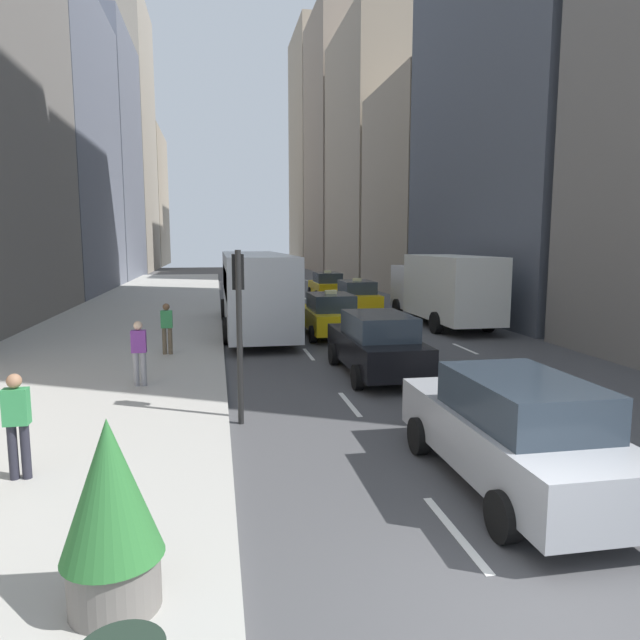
{
  "coord_description": "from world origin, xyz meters",
  "views": [
    {
      "loc": [
        -3.18,
        -4.56,
        3.77
      ],
      "look_at": [
        -0.33,
        11.14,
        1.56
      ],
      "focal_mm": 32.0,
      "sensor_mm": 36.0,
      "label": 1
    }
  ],
  "objects_px": {
    "taxi_second": "(330,315)",
    "taxi_lead": "(356,297)",
    "traffic_light_pole": "(239,308)",
    "sedan_black_near": "(513,431)",
    "city_bus": "(254,288)",
    "box_truck": "(443,288)",
    "planter_with_shrub": "(111,512)",
    "pedestrian_near_curb": "(17,421)",
    "sedan_silver_behind": "(376,344)",
    "taxi_third": "(327,285)",
    "pedestrian_far_walking": "(167,326)",
    "pedestrian_mid_block": "(139,350)"
  },
  "relations": [
    {
      "from": "box_truck",
      "to": "traffic_light_pole",
      "type": "height_order",
      "value": "traffic_light_pole"
    },
    {
      "from": "box_truck",
      "to": "traffic_light_pole",
      "type": "distance_m",
      "value": 15.68
    },
    {
      "from": "box_truck",
      "to": "planter_with_shrub",
      "type": "distance_m",
      "value": 21.61
    },
    {
      "from": "sedan_black_near",
      "to": "traffic_light_pole",
      "type": "bearing_deg",
      "value": 134.84
    },
    {
      "from": "sedan_silver_behind",
      "to": "taxi_lead",
      "type": "bearing_deg",
      "value": 78.45
    },
    {
      "from": "taxi_third",
      "to": "traffic_light_pole",
      "type": "distance_m",
      "value": 26.19
    },
    {
      "from": "pedestrian_near_curb",
      "to": "pedestrian_far_walking",
      "type": "relative_size",
      "value": 1.0
    },
    {
      "from": "planter_with_shrub",
      "to": "pedestrian_far_walking",
      "type": "relative_size",
      "value": 1.18
    },
    {
      "from": "taxi_lead",
      "to": "box_truck",
      "type": "distance_m",
      "value": 5.67
    },
    {
      "from": "taxi_second",
      "to": "pedestrian_near_curb",
      "type": "xyz_separation_m",
      "value": [
        -7.42,
        -12.91,
        0.19
      ]
    },
    {
      "from": "traffic_light_pole",
      "to": "sedan_black_near",
      "type": "bearing_deg",
      "value": -45.16
    },
    {
      "from": "sedan_black_near",
      "to": "city_bus",
      "type": "bearing_deg",
      "value": 99.65
    },
    {
      "from": "taxi_lead",
      "to": "sedan_black_near",
      "type": "bearing_deg",
      "value": -97.51
    },
    {
      "from": "planter_with_shrub",
      "to": "pedestrian_far_walking",
      "type": "bearing_deg",
      "value": 92.35
    },
    {
      "from": "city_bus",
      "to": "traffic_light_pole",
      "type": "bearing_deg",
      "value": -95.17
    },
    {
      "from": "city_bus",
      "to": "box_truck",
      "type": "xyz_separation_m",
      "value": [
        8.41,
        -0.16,
        -0.08
      ]
    },
    {
      "from": "taxi_second",
      "to": "box_truck",
      "type": "distance_m",
      "value": 6.05
    },
    {
      "from": "taxi_lead",
      "to": "sedan_silver_behind",
      "type": "xyz_separation_m",
      "value": [
        -2.8,
        -13.7,
        0.03
      ]
    },
    {
      "from": "sedan_silver_behind",
      "to": "pedestrian_near_curb",
      "type": "relative_size",
      "value": 2.97
    },
    {
      "from": "planter_with_shrub",
      "to": "sedan_silver_behind",
      "type": "bearing_deg",
      "value": 60.71
    },
    {
      "from": "taxi_lead",
      "to": "pedestrian_near_curb",
      "type": "bearing_deg",
      "value": -117.16
    },
    {
      "from": "taxi_second",
      "to": "pedestrian_near_curb",
      "type": "relative_size",
      "value": 2.67
    },
    {
      "from": "sedan_silver_behind",
      "to": "pedestrian_near_curb",
      "type": "height_order",
      "value": "pedestrian_near_curb"
    },
    {
      "from": "box_truck",
      "to": "pedestrian_mid_block",
      "type": "distance_m",
      "value": 15.26
    },
    {
      "from": "taxi_lead",
      "to": "city_bus",
      "type": "xyz_separation_m",
      "value": [
        -5.61,
        -4.71,
        0.91
      ]
    },
    {
      "from": "box_truck",
      "to": "pedestrian_far_walking",
      "type": "xyz_separation_m",
      "value": [
        -11.59,
        -5.4,
        -0.64
      ]
    },
    {
      "from": "taxi_second",
      "to": "taxi_lead",
      "type": "bearing_deg",
      "value": 68.19
    },
    {
      "from": "taxi_third",
      "to": "box_truck",
      "type": "height_order",
      "value": "box_truck"
    },
    {
      "from": "taxi_third",
      "to": "pedestrian_mid_block",
      "type": "xyz_separation_m",
      "value": [
        -9.14,
        -22.33,
        0.19
      ]
    },
    {
      "from": "city_bus",
      "to": "box_truck",
      "type": "height_order",
      "value": "city_bus"
    },
    {
      "from": "sedan_silver_behind",
      "to": "box_truck",
      "type": "relative_size",
      "value": 0.58
    },
    {
      "from": "pedestrian_far_walking",
      "to": "sedan_black_near",
      "type": "bearing_deg",
      "value": -61.39
    },
    {
      "from": "sedan_black_near",
      "to": "taxi_lead",
      "type": "bearing_deg",
      "value": 82.49
    },
    {
      "from": "traffic_light_pole",
      "to": "pedestrian_mid_block",
      "type": "bearing_deg",
      "value": 129.14
    },
    {
      "from": "box_truck",
      "to": "pedestrian_far_walking",
      "type": "height_order",
      "value": "box_truck"
    },
    {
      "from": "taxi_lead",
      "to": "taxi_second",
      "type": "distance_m",
      "value": 7.54
    },
    {
      "from": "sedan_black_near",
      "to": "planter_with_shrub",
      "type": "xyz_separation_m",
      "value": [
        -5.45,
        -2.17,
        0.24
      ]
    },
    {
      "from": "box_truck",
      "to": "taxi_lead",
      "type": "bearing_deg",
      "value": 119.94
    },
    {
      "from": "taxi_second",
      "to": "pedestrian_near_curb",
      "type": "bearing_deg",
      "value": -119.87
    },
    {
      "from": "sedan_black_near",
      "to": "pedestrian_far_walking",
      "type": "xyz_separation_m",
      "value": [
        -5.99,
        10.99,
        0.16
      ]
    },
    {
      "from": "sedan_silver_behind",
      "to": "pedestrian_mid_block",
      "type": "bearing_deg",
      "value": -174.21
    },
    {
      "from": "box_truck",
      "to": "city_bus",
      "type": "bearing_deg",
      "value": 178.94
    },
    {
      "from": "taxi_second",
      "to": "sedan_black_near",
      "type": "xyz_separation_m",
      "value": [
        0.0,
        -14.25,
        0.03
      ]
    },
    {
      "from": "taxi_third",
      "to": "box_truck",
      "type": "bearing_deg",
      "value": -77.71
    },
    {
      "from": "taxi_second",
      "to": "traffic_light_pole",
      "type": "relative_size",
      "value": 1.22
    },
    {
      "from": "taxi_third",
      "to": "pedestrian_near_curb",
      "type": "relative_size",
      "value": 2.67
    },
    {
      "from": "sedan_silver_behind",
      "to": "traffic_light_pole",
      "type": "xyz_separation_m",
      "value": [
        -3.95,
        -3.57,
        1.5
      ]
    },
    {
      "from": "taxi_second",
      "to": "taxi_third",
      "type": "xyz_separation_m",
      "value": [
        2.8,
        14.98,
        0.0
      ]
    },
    {
      "from": "taxi_second",
      "to": "box_truck",
      "type": "relative_size",
      "value": 0.52
    },
    {
      "from": "pedestrian_near_curb",
      "to": "traffic_light_pole",
      "type": "xyz_separation_m",
      "value": [
        3.47,
        2.64,
        1.34
      ]
    }
  ]
}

